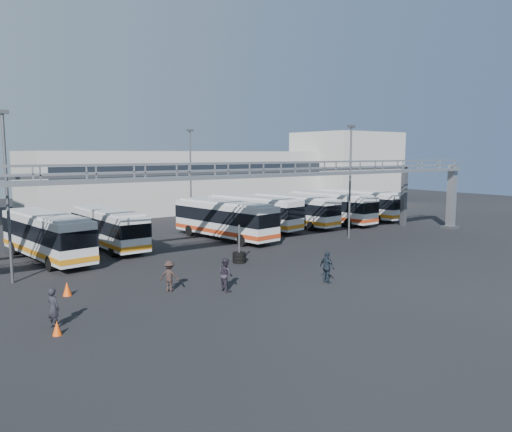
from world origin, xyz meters
TOP-DOWN VIEW (x-y plane):
  - ground at (0.00, 0.00)m, footprint 140.00×140.00m
  - gantry at (0.00, 5.87)m, footprint 51.40×5.15m
  - warehouse at (12.00, 38.00)m, footprint 42.00×14.00m
  - building_right at (38.00, 32.00)m, footprint 14.00×12.00m
  - light_pole_left at (-16.00, 8.00)m, footprint 0.70×0.35m
  - light_pole_mid at (12.00, 7.00)m, footprint 0.70×0.35m
  - light_pole_back at (4.00, 22.00)m, footprint 0.70×0.35m
  - bus_2 at (-12.63, 13.47)m, footprint 3.88×11.55m
  - bus_3 at (-7.44, 15.19)m, footprint 2.80×10.66m
  - bus_5 at (2.54, 13.29)m, footprint 4.08×11.72m
  - bus_6 at (7.99, 16.35)m, footprint 4.57×11.44m
  - bus_7 at (12.94, 15.83)m, footprint 3.61×11.07m
  - bus_8 at (17.74, 15.12)m, footprint 3.19×11.24m
  - bus_9 at (22.92, 15.65)m, footprint 3.36×11.32m
  - pedestrian_a at (-16.09, -1.58)m, footprint 0.66×0.78m
  - pedestrian_b at (-6.63, -1.05)m, footprint 0.72×0.92m
  - pedestrian_c at (-9.25, 0.70)m, footprint 1.27×1.29m
  - pedestrian_d at (-0.84, -3.24)m, footprint 0.48×1.13m
  - cone_left at (-16.23, -2.62)m, footprint 0.47×0.47m
  - cone_right at (-14.14, 3.27)m, footprint 0.59×0.59m
  - tire_stack at (-1.89, 4.50)m, footprint 0.95×0.95m

SIDE VIEW (x-z plane):
  - ground at x=0.00m, z-range 0.00..0.00m
  - cone_left at x=-16.23m, z-range 0.00..0.63m
  - cone_right at x=-14.14m, z-range 0.00..0.77m
  - tire_stack at x=-1.89m, z-range -0.90..1.81m
  - pedestrian_c at x=-9.25m, z-range 0.00..1.77m
  - pedestrian_a at x=-16.09m, z-range 0.00..1.82m
  - pedestrian_b at x=-6.63m, z-range 0.00..1.87m
  - pedestrian_d at x=-0.84m, z-range 0.00..1.93m
  - bus_3 at x=-7.44m, z-range 0.17..3.39m
  - bus_7 at x=12.94m, z-range 0.18..3.48m
  - bus_8 at x=17.74m, z-range 0.18..3.56m
  - bus_6 at x=7.99m, z-range 0.18..3.57m
  - bus_9 at x=22.92m, z-range 0.18..3.57m
  - bus_2 at x=-12.63m, z-range 0.18..3.63m
  - bus_5 at x=2.54m, z-range 0.19..3.67m
  - warehouse at x=12.00m, z-range 0.00..8.00m
  - building_right at x=38.00m, z-range 0.00..11.00m
  - gantry at x=0.00m, z-range 1.96..9.06m
  - light_pole_left at x=-16.00m, z-range 0.62..10.83m
  - light_pole_mid at x=12.00m, z-range 0.62..10.83m
  - light_pole_back at x=4.00m, z-range 0.62..10.83m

